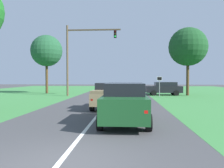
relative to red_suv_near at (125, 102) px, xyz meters
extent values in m
plane|color=#424244|center=(-1.64, 6.90, -1.04)|extent=(120.00, 120.00, 0.00)
cube|color=white|center=(-1.64, -4.10, -1.04)|extent=(0.16, 42.77, 0.01)
cube|color=#194C23|center=(0.00, -0.05, -0.16)|extent=(2.05, 4.86, 1.04)
cube|color=black|center=(0.00, 0.19, 0.65)|extent=(1.81, 3.01, 0.57)
cube|color=red|center=(-0.84, -2.45, -0.11)|extent=(0.14, 0.06, 0.12)
cube|color=red|center=(0.84, -2.45, -0.11)|extent=(0.14, 0.06, 0.12)
cylinder|color=black|center=(-1.02, 1.45, -0.68)|extent=(0.25, 0.72, 0.72)
cylinder|color=black|center=(1.03, 1.45, -0.68)|extent=(0.25, 0.72, 0.72)
cylinder|color=black|center=(-1.03, -1.56, -0.68)|extent=(0.25, 0.72, 0.72)
cylinder|color=black|center=(1.02, -1.56, -0.68)|extent=(0.25, 0.72, 0.72)
cube|color=tan|center=(-1.18, 5.50, -0.24)|extent=(2.19, 4.96, 0.81)
cube|color=black|center=(-1.20, 5.26, 0.50)|extent=(1.79, 1.94, 0.66)
cube|color=#8F7D56|center=(-1.27, 4.00, 0.26)|extent=(1.92, 1.94, 0.20)
cube|color=red|center=(-2.10, 3.15, -0.20)|extent=(0.14, 0.07, 0.12)
cube|color=red|center=(-0.53, 3.06, -0.20)|extent=(0.14, 0.07, 0.12)
cylinder|color=black|center=(-2.06, 7.05, -0.64)|extent=(0.27, 0.81, 0.80)
cylinder|color=black|center=(-0.14, 6.95, -0.64)|extent=(0.27, 0.81, 0.80)
cylinder|color=black|center=(-2.23, 4.05, -0.64)|extent=(0.27, 0.81, 0.80)
cylinder|color=black|center=(-0.31, 3.94, -0.64)|extent=(0.27, 0.81, 0.80)
cylinder|color=brown|center=(-7.23, 16.78, 3.29)|extent=(0.24, 0.24, 8.67)
cube|color=#4C3D2B|center=(-3.97, 16.78, 7.02)|extent=(6.54, 0.16, 0.16)
cube|color=black|center=(-1.35, 16.78, 6.47)|extent=(0.32, 0.28, 0.90)
sphere|color=black|center=(-1.35, 16.63, 6.77)|extent=(0.22, 0.22, 0.22)
sphere|color=black|center=(-1.35, 16.63, 6.47)|extent=(0.22, 0.22, 0.22)
sphere|color=#1ED83F|center=(-1.35, 16.63, 6.17)|extent=(0.22, 0.22, 0.22)
cylinder|color=gray|center=(3.88, 16.08, 0.21)|extent=(0.08, 0.08, 2.50)
cube|color=white|center=(3.88, 16.05, 1.11)|extent=(0.60, 0.03, 0.44)
cube|color=black|center=(3.88, 16.04, 1.11)|extent=(0.52, 0.01, 0.36)
cylinder|color=#4C351E|center=(7.78, 18.68, 1.13)|extent=(0.36, 0.36, 4.35)
sphere|color=#1A4822|center=(7.78, 18.68, 5.13)|extent=(4.85, 4.85, 4.85)
cube|color=black|center=(4.82, 18.98, -0.29)|extent=(4.54, 2.06, 0.83)
cube|color=black|center=(5.04, 18.98, 0.39)|extent=(2.74, 1.78, 0.52)
cube|color=red|center=(2.58, 19.72, -0.24)|extent=(0.06, 0.14, 0.12)
cube|color=red|center=(2.62, 18.12, -0.24)|extent=(0.06, 0.14, 0.12)
cylinder|color=black|center=(6.19, 19.99, -0.70)|extent=(0.69, 0.25, 0.68)
cylinder|color=black|center=(6.24, 18.04, -0.70)|extent=(0.69, 0.25, 0.68)
cylinder|color=black|center=(3.40, 19.92, -0.70)|extent=(0.69, 0.25, 0.68)
cylinder|color=black|center=(3.45, 17.97, -0.70)|extent=(0.69, 0.25, 0.68)
cylinder|color=#4C351E|center=(-11.49, 21.42, 1.18)|extent=(0.36, 0.36, 4.45)
sphere|color=#215231|center=(-11.49, 21.42, 5.10)|extent=(4.50, 4.50, 4.50)
camera|label=1|loc=(0.13, -11.23, 1.18)|focal=37.08mm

